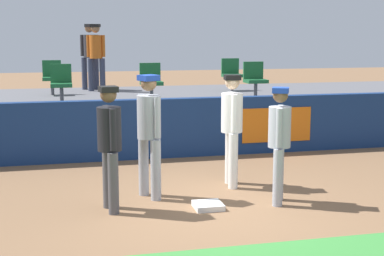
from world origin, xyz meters
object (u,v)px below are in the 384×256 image
Objects in this scene: player_fielder_home at (232,122)px; seat_back_right at (231,73)px; seat_front_right at (255,78)px; player_umpire at (110,140)px; seat_back_left at (52,76)px; player_runner_visitor at (149,127)px; seat_front_left at (61,81)px; player_coach_visitor at (279,137)px; spectator_hooded at (90,52)px; first_base at (208,206)px; seat_front_center at (151,80)px; spectator_capped at (96,53)px.

seat_back_right reaches higher than player_fielder_home.
player_fielder_home is 2.16× the size of seat_front_right.
player_umpire is 2.09× the size of seat_back_left.
player_runner_visitor is 4.35m from seat_front_left.
player_coach_visitor is 7.43m from seat_back_left.
player_runner_visitor is 1.09× the size of player_coach_visitor.
player_runner_visitor is 1.07× the size of spectator_hooded.
seat_front_right reaches higher than first_base.
seat_front_right is at bearing 63.70° from first_base.
seat_back_right is (2.41, 6.69, 1.41)m from first_base.
player_umpire reaches higher than player_coach_visitor.
seat_back_left is (-4.58, -0.00, -0.00)m from seat_back_right.
seat_front_left is (-4.38, -0.00, -0.00)m from seat_front_right.
seat_front_right is (1.73, 3.79, 0.40)m from player_fielder_home.
seat_back_left and seat_front_center have the same top height.
player_umpire is at bearing -82.57° from seat_front_left.
seat_back_left is (-2.86, 5.59, 0.40)m from player_fielder_home.
seat_front_center is at bearing 116.58° from spectator_hooded.
player_fielder_home reaches higher than player_umpire.
player_fielder_home is 4.64m from seat_front_left.
spectator_hooded is (-1.19, 7.84, 1.94)m from first_base.
seat_front_left is 1.95m from seat_front_center.
seat_front_left is at bearing -83.35° from seat_back_left.
player_runner_visitor is at bearing -99.58° from seat_front_center.
seat_back_right is 3.02m from seat_front_center.
seat_back_left reaches higher than player_umpire.
spectator_capped is (0.14, -0.48, -0.01)m from spectator_hooded.
first_base is 0.48× the size of seat_front_center.
player_coach_visitor is 6.82m from seat_back_right.
spectator_capped is at bearing 168.52° from player_umpire.
seat_back_left reaches higher than player_fielder_home.
player_coach_visitor is at bearing 111.06° from spectator_hooded.
seat_front_left is at bearing 86.55° from spectator_capped.
player_runner_visitor is 2.22× the size of seat_front_right.
player_runner_visitor is 1.93m from player_coach_visitor.
first_base is at bearing 114.94° from spectator_capped.
seat_back_left is (-2.17, 6.69, 1.41)m from first_base.
seat_back_left is at bearing -129.40° from player_coach_visitor.
spectator_capped reaches higher than player_coach_visitor.
seat_front_right is at bearing 161.36° from spectator_capped.
player_fielder_home reaches higher than first_base.
seat_front_center is at bearing -143.45° from seat_back_right.
seat_back_right is at bearing 127.80° from player_runner_visitor.
spectator_capped is (1.12, 0.67, 0.53)m from seat_back_left.
first_base is 0.23× the size of spectator_hooded.
player_runner_visitor is at bearing -127.05° from seat_front_right.
spectator_capped is (-2.12, 7.34, 0.99)m from player_coach_visitor.
player_fielder_home is 2.16× the size of seat_back_right.
seat_back_right reaches higher than player_coach_visitor.
player_runner_visitor is 7.18m from spectator_hooded.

